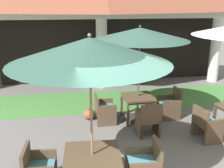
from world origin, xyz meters
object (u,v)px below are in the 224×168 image
object	(u,v)px
patio_table_near_foreground	(92,159)
patio_chair_near_foreground_east	(145,166)
patio_table_mid_right	(138,99)
patio_chair_mid_right_west	(104,110)
terracotta_urn	(89,114)
patio_umbrella_mid_right	(140,35)
patio_chair_mid_left_west	(206,124)
patio_chair_mid_right_south	(148,120)
patio_chair_mid_right_east	(170,104)
patio_umbrella_near_foreground	(90,51)

from	to	relation	value
patio_table_near_foreground	patio_chair_near_foreground_east	bearing A→B (deg)	-3.87
patio_table_near_foreground	patio_table_mid_right	size ratio (longest dim) A/B	1.24
patio_chair_mid_right_west	terracotta_urn	world-z (taller)	patio_chair_mid_right_west
patio_table_near_foreground	patio_umbrella_mid_right	xyz separation A→B (m)	(1.59, 2.85, 1.84)
patio_chair_mid_left_west	patio_chair_mid_right_west	size ratio (longest dim) A/B	1.06
patio_chair_near_foreground_east	patio_chair_mid_right_south	bearing A→B (deg)	-14.82
terracotta_urn	patio_chair_mid_right_south	bearing A→B (deg)	-41.59
patio_chair_near_foreground_east	patio_chair_mid_right_east	xyz separation A→B (m)	(1.62, 2.94, -0.01)
patio_table_mid_right	patio_chair_mid_right_east	xyz separation A→B (m)	(0.99, 0.02, -0.22)
patio_chair_mid_left_west	patio_chair_near_foreground_east	bearing A→B (deg)	-61.17
terracotta_urn	patio_table_mid_right	bearing A→B (deg)	-10.81
patio_chair_near_foreground_east	patio_table_mid_right	bearing A→B (deg)	-8.28
patio_chair_mid_right_south	terracotta_urn	size ratio (longest dim) A/B	2.37
patio_umbrella_near_foreground	patio_chair_mid_left_west	distance (m)	3.93
patio_chair_mid_left_west	patio_table_mid_right	xyz separation A→B (m)	(-1.38, 1.43, 0.22)
patio_chair_mid_right_south	patio_table_near_foreground	bearing A→B (deg)	-132.32
patio_table_near_foreground	patio_chair_mid_right_south	bearing A→B (deg)	49.09
patio_table_mid_right	patio_chair_mid_right_south	distance (m)	1.01
patio_table_mid_right	patio_chair_mid_right_west	world-z (taller)	patio_chair_mid_right_west
patio_umbrella_mid_right	patio_table_mid_right	bearing A→B (deg)	-94.76
patio_umbrella_near_foreground	patio_umbrella_mid_right	xyz separation A→B (m)	(1.59, 2.85, -0.10)
patio_chair_near_foreground_east	patio_chair_mid_right_south	size ratio (longest dim) A/B	0.97
patio_chair_mid_left_west	patio_umbrella_mid_right	world-z (taller)	patio_umbrella_mid_right
patio_chair_mid_right_east	patio_chair_mid_right_west	bearing A→B (deg)	90.00
patio_chair_mid_left_west	patio_umbrella_mid_right	xyz separation A→B (m)	(-1.38, 1.43, 2.05)
patio_table_near_foreground	patio_chair_mid_right_west	size ratio (longest dim) A/B	1.33
patio_chair_mid_right_west	terracotta_urn	bearing A→B (deg)	-127.19
patio_table_mid_right	terracotta_urn	size ratio (longest dim) A/B	2.27
patio_table_near_foreground	patio_chair_mid_right_south	distance (m)	2.47
patio_chair_near_foreground_east	patio_umbrella_mid_right	xyz separation A→B (m)	(0.63, 2.91, 2.05)
patio_chair_near_foreground_east	patio_umbrella_mid_right	distance (m)	3.61
patio_umbrella_near_foreground	patio_chair_mid_left_west	world-z (taller)	patio_umbrella_near_foreground
patio_umbrella_near_foreground	patio_table_mid_right	xyz separation A→B (m)	(1.59, 2.85, -1.93)
patio_umbrella_mid_right	patio_chair_mid_right_west	distance (m)	2.29
patio_table_mid_right	terracotta_urn	xyz separation A→B (m)	(-1.39, 0.26, -0.47)
patio_chair_mid_left_west	terracotta_urn	xyz separation A→B (m)	(-2.76, 1.70, -0.25)
patio_table_near_foreground	patio_chair_near_foreground_east	xyz separation A→B (m)	(0.96, -0.07, -0.20)
patio_umbrella_near_foreground	patio_table_mid_right	bearing A→B (deg)	60.85
patio_umbrella_mid_right	terracotta_urn	xyz separation A→B (m)	(-1.39, 0.26, -2.30)
patio_chair_mid_right_south	patio_umbrella_near_foreground	bearing A→B (deg)	-132.32
terracotta_urn	patio_umbrella_mid_right	bearing A→B (deg)	-10.81
patio_chair_mid_left_west	patio_table_mid_right	size ratio (longest dim) A/B	0.99
terracotta_urn	patio_chair_mid_left_west	bearing A→B (deg)	-31.55
patio_umbrella_mid_right	patio_chair_mid_right_west	size ratio (longest dim) A/B	3.37
patio_umbrella_near_foreground	patio_chair_mid_right_west	distance (m)	3.61
patio_table_mid_right	patio_chair_mid_left_west	bearing A→B (deg)	-46.14
patio_chair_near_foreground_east	patio_umbrella_mid_right	bearing A→B (deg)	-8.28
patio_chair_mid_right_west	patio_chair_mid_left_west	bearing A→B (deg)	57.80
patio_table_mid_right	patio_umbrella_mid_right	distance (m)	1.83
patio_table_near_foreground	patio_umbrella_near_foreground	distance (m)	1.94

